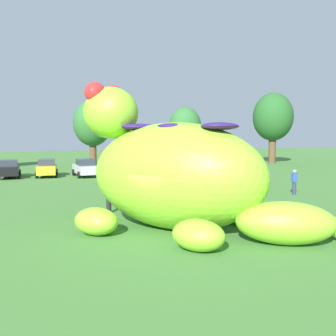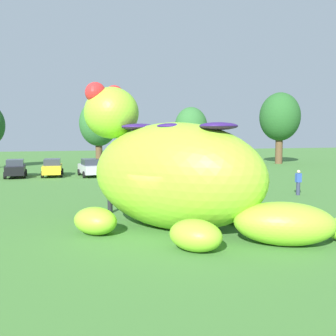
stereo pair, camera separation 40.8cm
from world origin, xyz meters
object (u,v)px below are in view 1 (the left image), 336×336
(car_yellow, at_px, (47,168))
(car_white, at_px, (187,165))
(car_black, at_px, (9,169))
(car_blue, at_px, (153,166))
(car_green, at_px, (122,167))
(giant_inflatable_creature, at_px, (176,174))
(spectator_mid_field, at_px, (294,182))
(spectator_near_inflatable, at_px, (109,197))
(car_silver, at_px, (85,168))

(car_yellow, height_order, car_white, same)
(car_black, height_order, car_blue, same)
(car_black, relative_size, car_green, 0.99)
(car_green, height_order, car_blue, same)
(giant_inflatable_creature, height_order, car_black, giant_inflatable_creature)
(car_black, bearing_deg, spectator_mid_field, -40.36)
(car_yellow, bearing_deg, car_blue, -4.89)
(car_green, distance_m, car_blue, 3.32)
(car_yellow, height_order, spectator_near_inflatable, car_yellow)
(car_green, distance_m, spectator_near_inflatable, 18.10)
(spectator_near_inflatable, xyz_separation_m, spectator_mid_field, (12.99, 2.17, 0.00))
(car_yellow, distance_m, spectator_mid_field, 23.09)
(spectator_near_inflatable, bearing_deg, car_green, 77.26)
(car_blue, distance_m, spectator_near_inflatable, 19.23)
(car_yellow, distance_m, car_white, 14.17)
(car_green, distance_m, car_white, 6.98)
(car_silver, height_order, car_blue, same)
(giant_inflatable_creature, height_order, spectator_mid_field, giant_inflatable_creature)
(car_silver, distance_m, car_blue, 6.91)
(giant_inflatable_creature, relative_size, car_green, 2.77)
(car_silver, relative_size, spectator_mid_field, 2.51)
(car_black, bearing_deg, car_yellow, -1.43)
(giant_inflatable_creature, distance_m, spectator_near_inflatable, 4.87)
(car_black, distance_m, car_yellow, 3.38)
(car_black, bearing_deg, giant_inflatable_creature, -68.76)
(spectator_near_inflatable, bearing_deg, car_white, 58.02)
(car_white, height_order, spectator_mid_field, car_white)
(car_green, height_order, spectator_near_inflatable, car_green)
(giant_inflatable_creature, bearing_deg, car_yellow, 103.56)
(car_yellow, height_order, car_silver, same)
(car_yellow, xyz_separation_m, car_silver, (3.56, -1.06, 0.00))
(car_silver, height_order, car_green, same)
(car_green, distance_m, spectator_mid_field, 17.91)
(car_yellow, bearing_deg, spectator_near_inflatable, -80.41)
(spectator_near_inflatable, bearing_deg, car_black, 109.20)
(car_yellow, relative_size, car_green, 0.99)
(car_silver, xyz_separation_m, spectator_near_inflatable, (-0.40, -17.61, -0.01))
(car_black, height_order, spectator_near_inflatable, car_black)
(giant_inflatable_creature, relative_size, spectator_near_inflatable, 6.82)
(giant_inflatable_creature, xyz_separation_m, spectator_near_inflatable, (-2.32, 4.00, -1.54))
(car_green, xyz_separation_m, spectator_near_inflatable, (-3.99, -17.65, -0.01))
(car_yellow, xyz_separation_m, car_green, (7.15, -1.02, 0.00))
(car_silver, bearing_deg, car_yellow, 163.36)
(car_blue, bearing_deg, car_white, -3.37)
(car_silver, xyz_separation_m, spectator_mid_field, (12.59, -15.45, -0.01))
(car_silver, height_order, spectator_near_inflatable, car_silver)
(car_white, height_order, spectator_near_inflatable, car_white)
(car_blue, relative_size, car_white, 0.99)
(car_silver, relative_size, spectator_near_inflatable, 2.51)
(car_yellow, bearing_deg, car_silver, -16.64)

